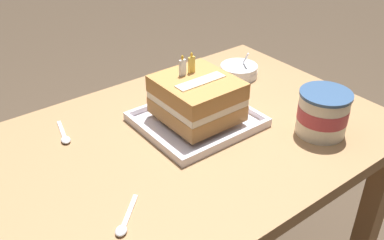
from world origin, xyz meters
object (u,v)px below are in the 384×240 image
(birthday_cake, at_px, (197,98))
(serving_spoon_by_bowls, at_px, (65,138))
(serving_spoon_near_tray, at_px, (123,225))
(foil_tray, at_px, (197,121))
(bowl_stack, at_px, (239,71))
(ice_cream_tub, at_px, (323,113))

(birthday_cake, height_order, serving_spoon_by_bowls, birthday_cake)
(birthday_cake, bearing_deg, serving_spoon_by_bowls, 155.41)
(serving_spoon_near_tray, xyz_separation_m, serving_spoon_by_bowls, (0.04, 0.36, 0.00))
(foil_tray, height_order, birthday_cake, birthday_cake)
(foil_tray, relative_size, bowl_stack, 2.44)
(birthday_cake, xyz_separation_m, ice_cream_tub, (0.23, -0.24, -0.02))
(foil_tray, distance_m, bowl_stack, 0.33)
(ice_cream_tub, bearing_deg, foil_tray, 134.70)
(ice_cream_tub, xyz_separation_m, serving_spoon_near_tray, (-0.59, 0.02, -0.06))
(serving_spoon_by_bowls, bearing_deg, bowl_stack, -0.22)
(birthday_cake, xyz_separation_m, bowl_stack, (0.29, 0.15, -0.06))
(birthday_cake, xyz_separation_m, serving_spoon_by_bowls, (-0.32, 0.15, -0.07))
(serving_spoon_by_bowls, bearing_deg, serving_spoon_near_tray, -95.53)
(serving_spoon_near_tray, bearing_deg, serving_spoon_by_bowls, 84.47)
(foil_tray, bearing_deg, ice_cream_tub, -45.30)
(birthday_cake, xyz_separation_m, serving_spoon_near_tray, (-0.36, -0.22, -0.07))
(birthday_cake, height_order, bowl_stack, birthday_cake)
(foil_tray, bearing_deg, serving_spoon_by_bowls, 155.39)
(serving_spoon_by_bowls, bearing_deg, foil_tray, -24.61)
(ice_cream_tub, distance_m, serving_spoon_by_bowls, 0.68)
(foil_tray, xyz_separation_m, serving_spoon_by_bowls, (-0.32, 0.15, -0.00))
(foil_tray, relative_size, serving_spoon_near_tray, 2.98)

